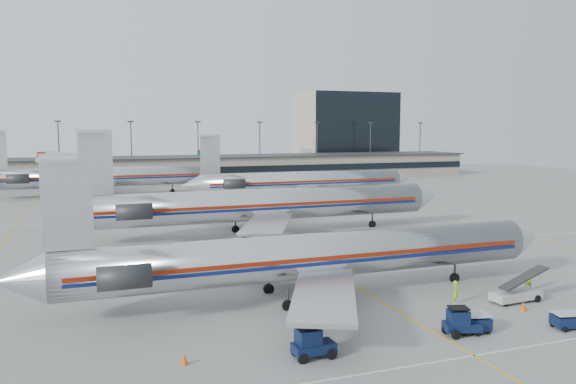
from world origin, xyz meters
name	(u,v)px	position (x,y,z in m)	size (l,w,h in m)	color
ground	(342,279)	(0.00, 0.00, 0.00)	(260.00, 260.00, 0.00)	gray
apron_markings	(301,255)	(0.00, 10.00, 0.01)	(160.00, 0.15, 0.02)	silver
terminal	(174,169)	(0.00, 97.97, 3.16)	(162.00, 17.00, 6.25)	gray
light_mast_row	(165,146)	(0.00, 112.00, 8.58)	(163.60, 0.40, 15.28)	#38383D
distant_building	(345,131)	(62.00, 128.00, 12.50)	(30.00, 20.00, 25.00)	tan
jet_foreground	(301,256)	(-5.49, -4.22, 3.39)	(44.59, 26.26, 11.67)	silver
jet_second_row	(257,204)	(-0.95, 22.39, 3.83)	(50.42, 29.69, 13.20)	silver
jet_third_row	(300,181)	(16.08, 51.79, 3.57)	(45.01, 27.69, 12.31)	silver
jet_back_row	(97,177)	(-18.83, 72.77, 3.77)	(47.43, 29.17, 12.97)	silver
tug_left	(311,343)	(-9.09, -15.08, 0.91)	(2.50, 1.32, 2.00)	#091534
tug_center	(460,322)	(1.26, -14.98, 0.86)	(2.54, 1.75, 1.88)	#091534
cart_inner	(567,320)	(8.72, -16.38, 0.57)	(2.13, 1.70, 1.06)	#091534
cart_outer	(472,322)	(2.42, -14.72, 0.64)	(2.37, 1.87, 1.20)	#091534
belt_loader	(517,293)	(9.75, -10.62, 0.68)	(4.88, 1.73, 2.55)	#AAAAAA
ramp_worker_near	(456,292)	(5.09, -9.35, 0.88)	(0.64, 0.42, 1.76)	#A6EE16
ramp_worker_far	(530,280)	(12.73, -8.74, 0.94)	(0.92, 0.71, 1.88)	#93C212
cone_right	(523,306)	(8.63, -12.50, 0.34)	(0.50, 0.50, 0.68)	#EB4A07
cone_left	(184,359)	(-16.14, -13.45, 0.33)	(0.48, 0.48, 0.65)	#EB4A07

